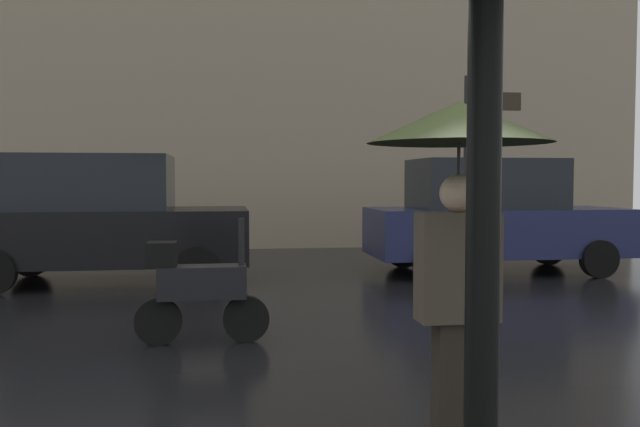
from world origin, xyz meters
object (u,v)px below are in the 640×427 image
object	(u,v)px
street_signpost	(468,178)
parked_car_right	(492,216)
parked_car_left	(103,219)
pedestrian_with_umbrella	(459,172)
parked_scooter	(198,288)

from	to	relation	value
street_signpost	parked_car_right	bearing A→B (deg)	64.12
parked_car_right	street_signpost	distance (m)	4.93
parked_car_right	street_signpost	world-z (taller)	street_signpost
parked_car_left	parked_car_right	distance (m)	6.47
parked_car_left	parked_car_right	bearing A→B (deg)	8.61
street_signpost	pedestrian_with_umbrella	bearing A→B (deg)	-111.99
parked_scooter	parked_car_left	bearing A→B (deg)	117.69
parked_car_right	parked_scooter	bearing A→B (deg)	-132.33
parked_scooter	street_signpost	distance (m)	2.93
parked_car_left	parked_car_right	size ratio (longest dim) A/B	0.99
parked_car_left	street_signpost	size ratio (longest dim) A/B	1.62
parked_car_left	street_signpost	distance (m)	6.05
parked_car_left	street_signpost	world-z (taller)	street_signpost
pedestrian_with_umbrella	parked_car_left	xyz separation A→B (m)	(-3.21, 6.97, -0.66)
pedestrian_with_umbrella	parked_car_right	world-z (taller)	pedestrian_with_umbrella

